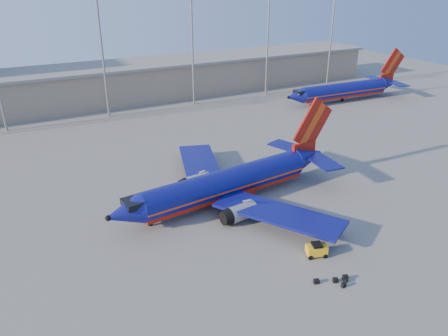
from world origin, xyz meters
The scene contains 7 objects.
ground centered at (0.00, 0.00, 0.00)m, with size 220.00×220.00×0.00m, color slate.
terminal_building centered at (10.00, 58.00, 4.32)m, with size 122.00×16.00×8.50m.
light_mast_row centered at (5.00, 46.00, 17.55)m, with size 101.60×1.60×28.65m.
aircraft_main centered at (-0.70, 0.50, 2.54)m, with size 35.11×33.64×11.90m.
aircraft_second centered at (48.40, 31.67, 2.65)m, with size 34.09×13.27×11.54m.
baggage_tug centered at (1.02, -15.10, 0.81)m, with size 2.48×1.95×1.56m.
luggage_pile centered at (-0.11, -19.54, 0.23)m, with size 3.49×2.16×0.52m.
Camera 1 is at (-26.30, -44.68, 27.58)m, focal length 35.00 mm.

